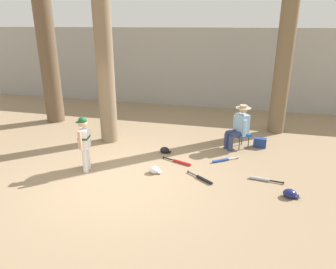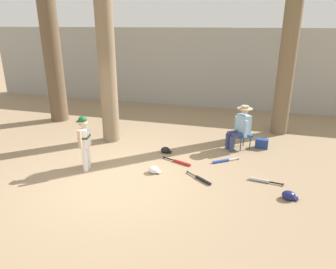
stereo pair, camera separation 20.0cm
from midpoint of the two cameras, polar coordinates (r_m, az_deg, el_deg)
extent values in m
plane|color=#937A5B|center=(7.01, -10.01, -8.14)|extent=(60.00, 60.00, 0.00)
cube|color=#9E9E99|center=(12.92, 2.31, 12.19)|extent=(18.00, 0.36, 3.09)
cylinder|color=#7F6B51|center=(8.72, -12.64, 18.74)|extent=(0.48, 0.48, 6.31)
cone|color=#7F6B51|center=(9.30, -11.20, -1.04)|extent=(0.72, 0.72, 0.29)
cylinder|color=brown|center=(9.90, 20.33, 16.00)|extent=(0.49, 0.49, 5.59)
cone|color=brown|center=(10.41, 18.52, 0.54)|extent=(0.79, 0.79, 0.30)
cylinder|color=white|center=(7.39, -15.72, -4.62)|extent=(0.12, 0.12, 0.58)
cylinder|color=white|center=(7.54, -15.33, -4.06)|extent=(0.12, 0.12, 0.58)
cube|color=white|center=(7.28, -15.89, -0.66)|extent=(0.26, 0.34, 0.44)
cube|color=#144723|center=(7.27, -15.90, -0.50)|extent=(0.27, 0.34, 0.05)
sphere|color=tan|center=(7.17, -16.15, 1.96)|extent=(0.20, 0.20, 0.20)
sphere|color=#144723|center=(7.15, -16.19, 2.42)|extent=(0.19, 0.19, 0.19)
cube|color=#144723|center=(7.19, -16.86, 2.23)|extent=(0.13, 0.16, 0.02)
cylinder|color=tan|center=(7.06, -16.64, -1.04)|extent=(0.10, 0.10, 0.42)
cylinder|color=tan|center=(7.50, -15.66, -0.67)|extent=(0.10, 0.10, 0.40)
ellipsoid|color=#933823|center=(7.59, -15.93, -1.74)|extent=(0.24, 0.16, 0.18)
cube|color=#194C9E|center=(8.70, 12.65, 0.04)|extent=(0.56, 0.56, 0.06)
cylinder|color=#333338|center=(8.57, 12.32, -1.60)|extent=(0.02, 0.02, 0.38)
cylinder|color=#333338|center=(8.80, 11.20, -0.95)|extent=(0.02, 0.02, 0.38)
cylinder|color=#333338|center=(8.74, 13.92, -1.31)|extent=(0.02, 0.02, 0.38)
cylinder|color=#333338|center=(8.96, 12.78, -0.68)|extent=(0.02, 0.02, 0.38)
cylinder|color=navy|center=(8.46, 10.75, -1.59)|extent=(0.13, 0.13, 0.43)
cylinder|color=navy|center=(8.62, 10.02, -1.15)|extent=(0.13, 0.13, 0.43)
cylinder|color=navy|center=(8.50, 11.96, -0.03)|extent=(0.41, 0.36, 0.15)
cylinder|color=navy|center=(8.65, 11.21, 0.38)|extent=(0.41, 0.36, 0.15)
cube|color=#8CB7D8|center=(8.60, 12.80, 1.98)|extent=(0.41, 0.43, 0.52)
cylinder|color=#8CB7D8|center=(8.41, 13.19, 1.10)|extent=(0.13, 0.13, 0.46)
cylinder|color=#8CB7D8|center=(8.75, 11.51, 1.96)|extent=(0.13, 0.13, 0.46)
sphere|color=tan|center=(8.49, 13.00, 4.55)|extent=(0.22, 0.22, 0.22)
cylinder|color=tan|center=(8.48, 13.02, 4.77)|extent=(0.40, 0.40, 0.02)
cylinder|color=tan|center=(8.48, 13.04, 4.98)|extent=(0.20, 0.20, 0.09)
cube|color=navy|center=(8.93, 15.89, -1.44)|extent=(0.35, 0.20, 0.26)
cylinder|color=brown|center=(11.25, -22.11, 17.03)|extent=(0.59, 0.59, 5.95)
cone|color=brown|center=(11.71, -20.25, 2.42)|extent=(0.84, 0.84, 0.36)
cylinder|color=#B7BCC6|center=(7.13, 15.67, -7.83)|extent=(0.43, 0.12, 0.07)
cylinder|color=black|center=(7.11, 18.54, -8.21)|extent=(0.29, 0.07, 0.03)
cylinder|color=black|center=(7.11, 19.69, -8.36)|extent=(0.02, 0.06, 0.06)
cylinder|color=red|center=(7.62, 1.86, -5.18)|extent=(0.47, 0.23, 0.07)
cylinder|color=black|center=(7.82, -0.60, -4.48)|extent=(0.31, 0.14, 0.03)
cylinder|color=black|center=(7.91, -1.55, -4.21)|extent=(0.03, 0.06, 0.06)
cylinder|color=black|center=(6.86, 5.85, -8.26)|extent=(0.40, 0.31, 0.07)
cylinder|color=#4C4C51|center=(7.10, 3.74, -7.21)|extent=(0.26, 0.20, 0.03)
cylinder|color=#4C4C51|center=(7.19, 2.93, -6.80)|extent=(0.05, 0.06, 0.06)
cylinder|color=#2347AD|center=(7.83, 8.89, -4.72)|extent=(0.40, 0.31, 0.07)
cylinder|color=silver|center=(8.01, 11.16, -4.29)|extent=(0.26, 0.20, 0.03)
cylinder|color=silver|center=(8.08, 12.05, -4.12)|extent=(0.05, 0.06, 0.06)
ellipsoid|color=navy|center=(6.65, 20.64, -10.12)|extent=(0.26, 0.24, 0.18)
cube|color=navy|center=(6.68, 21.68, -10.50)|extent=(0.11, 0.13, 0.02)
ellipsoid|color=silver|center=(7.18, -3.30, -6.52)|extent=(0.25, 0.22, 0.17)
cube|color=silver|center=(7.16, -2.39, -6.91)|extent=(0.10, 0.12, 0.02)
ellipsoid|color=black|center=(8.24, -1.31, -2.88)|extent=(0.25, 0.22, 0.17)
cube|color=black|center=(8.23, -0.52, -3.21)|extent=(0.10, 0.12, 0.02)
camera|label=1|loc=(0.10, -90.78, -0.28)|focal=33.21mm
camera|label=2|loc=(0.10, 89.22, 0.28)|focal=33.21mm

